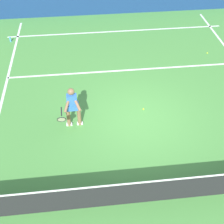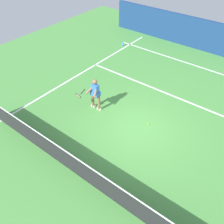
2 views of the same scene
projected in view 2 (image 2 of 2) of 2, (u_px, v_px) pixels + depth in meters
ground_plane at (137, 128)px, 10.50m from camera, size 23.42×23.42×0.00m
court_back_wall at (218, 39)px, 15.16m from camera, size 14.87×0.24×1.89m
baseline_marking at (200, 67)px, 14.43m from camera, size 10.87×0.10×0.01m
service_line_marking at (171, 95)px, 12.31m from camera, size 9.87×0.10×0.01m
sideline_right_marking at (57, 87)px, 12.84m from camera, size 0.10×16.02×0.01m
court_net at (84, 171)px, 8.24m from camera, size 10.55×0.08×1.02m
tennis_player at (95, 93)px, 10.98m from camera, size 0.77×0.93×1.55m
tennis_ball_far at (148, 124)px, 10.63m from camera, size 0.07×0.07×0.07m
water_bottle at (122, 44)px, 16.54m from camera, size 0.07×0.07×0.24m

